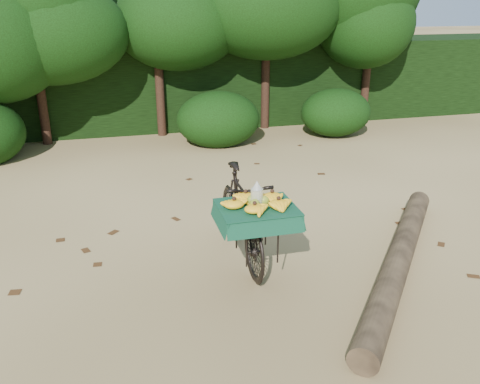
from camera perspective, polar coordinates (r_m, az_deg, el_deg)
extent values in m
plane|color=tan|center=(5.97, -7.51, -6.56)|extent=(80.00, 80.00, 0.00)
imported|color=black|center=(5.56, 0.12, -2.66)|extent=(0.49, 1.72, 1.03)
cube|color=black|center=(4.90, 1.91, -1.86)|extent=(0.37, 0.46, 0.03)
cube|color=#144E33|center=(4.89, 1.92, -1.67)|extent=(0.75, 0.62, 0.01)
ellipsoid|color=olive|center=(4.89, 2.74, -1.01)|extent=(0.10, 0.08, 0.11)
ellipsoid|color=olive|center=(4.91, 1.34, -0.90)|extent=(0.10, 0.08, 0.11)
ellipsoid|color=olive|center=(4.81, 1.69, -1.37)|extent=(0.10, 0.08, 0.11)
cylinder|color=#EAE5C6|center=(4.86, 1.90, -0.52)|extent=(0.12, 0.12, 0.15)
cylinder|color=brown|center=(5.74, 17.43, -7.15)|extent=(2.53, 2.98, 0.26)
cube|color=black|center=(11.73, -12.00, 11.57)|extent=(26.00, 1.80, 1.80)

